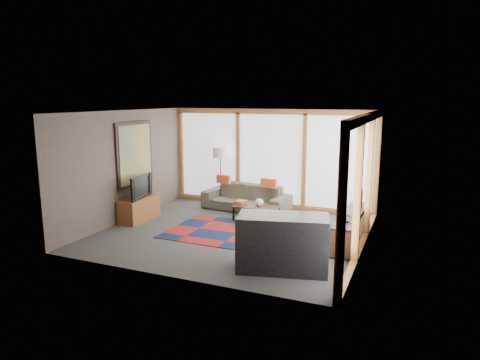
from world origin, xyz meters
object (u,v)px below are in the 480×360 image
at_px(television, 138,186).
at_px(tv_console, 139,209).
at_px(coffee_table, 257,213).
at_px(sofa, 246,198).
at_px(bar_counter, 283,243).
at_px(bookshelf, 351,228).
at_px(floor_lamp, 220,176).

bearing_deg(television, tv_console, 24.40).
bearing_deg(coffee_table, sofa, 126.94).
bearing_deg(bar_counter, coffee_table, 105.10).
height_order(coffee_table, tv_console, tv_console).
height_order(bookshelf, tv_console, bookshelf).
bearing_deg(television, floor_lamp, -34.48).
bearing_deg(bookshelf, bar_counter, -113.42).
relative_size(tv_console, bar_counter, 0.73).
distance_m(sofa, floor_lamp, 1.05).
xyz_separation_m(sofa, bookshelf, (2.89, -1.45, -0.05)).
height_order(floor_lamp, television, floor_lamp).
relative_size(sofa, floor_lamp, 1.43).
distance_m(floor_lamp, bar_counter, 4.75).
relative_size(coffee_table, bar_counter, 0.71).
height_order(bookshelf, bar_counter, bar_counter).
distance_m(bookshelf, bar_counter, 2.13).
bearing_deg(television, bookshelf, -92.78).
height_order(bookshelf, television, television).
bearing_deg(tv_console, floor_lamp, 62.49).
xyz_separation_m(floor_lamp, television, (-1.11, -2.19, 0.04)).
bearing_deg(television, bar_counter, -118.42).
xyz_separation_m(bookshelf, tv_console, (-4.90, -0.39, -0.01)).
bearing_deg(coffee_table, floor_lamp, 143.24).
xyz_separation_m(coffee_table, bar_counter, (1.46, -2.62, 0.30)).
height_order(floor_lamp, tv_console, floor_lamp).
bearing_deg(tv_console, sofa, 42.42).
distance_m(sofa, coffee_table, 0.98).
xyz_separation_m(tv_console, television, (0.02, -0.03, 0.55)).
bearing_deg(television, sofa, -54.54).
relative_size(television, bar_counter, 0.63).
distance_m(sofa, bookshelf, 3.23).
height_order(coffee_table, bar_counter, bar_counter).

